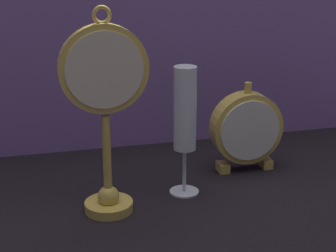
% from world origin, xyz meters
% --- Properties ---
extents(ground_plane, '(4.00, 4.00, 0.00)m').
position_xyz_m(ground_plane, '(0.00, 0.00, 0.00)').
color(ground_plane, black).
extents(pocket_watch_on_stand, '(0.14, 0.08, 0.35)m').
position_xyz_m(pocket_watch_on_stand, '(-0.12, 0.02, 0.18)').
color(pocket_watch_on_stand, gold).
rests_on(pocket_watch_on_stand, ground_plane).
extents(mantel_clock_silver, '(0.14, 0.04, 0.18)m').
position_xyz_m(mantel_clock_silver, '(0.17, 0.13, 0.09)').
color(mantel_clock_silver, gold).
rests_on(mantel_clock_silver, ground_plane).
extents(champagne_flute, '(0.05, 0.05, 0.23)m').
position_xyz_m(champagne_flute, '(0.03, 0.06, 0.14)').
color(champagne_flute, silver).
rests_on(champagne_flute, ground_plane).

